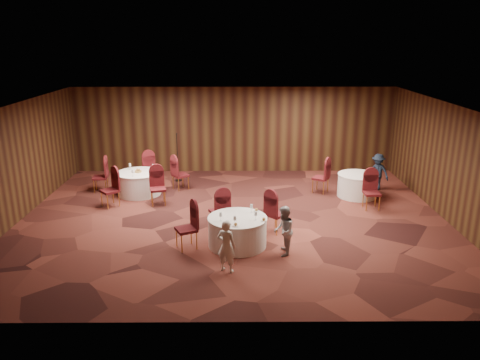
{
  "coord_description": "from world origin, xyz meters",
  "views": [
    {
      "loc": [
        0.1,
        -12.34,
        4.94
      ],
      "look_at": [
        0.2,
        0.2,
        1.1
      ],
      "focal_mm": 35.0,
      "sensor_mm": 36.0,
      "label": 1
    }
  ],
  "objects_px": {
    "table_left": "(139,183)",
    "mic_stand": "(178,167)",
    "woman_b": "(284,231)",
    "man_c": "(378,172)",
    "table_right": "(357,185)",
    "table_main": "(237,231)",
    "woman_a": "(227,246)"
  },
  "relations": [
    {
      "from": "table_main",
      "to": "table_left",
      "type": "height_order",
      "value": "same"
    },
    {
      "from": "table_right",
      "to": "table_left",
      "type": "bearing_deg",
      "value": 177.7
    },
    {
      "from": "table_left",
      "to": "man_c",
      "type": "relative_size",
      "value": 1.16
    },
    {
      "from": "woman_b",
      "to": "table_left",
      "type": "bearing_deg",
      "value": -129.36
    },
    {
      "from": "woman_b",
      "to": "man_c",
      "type": "relative_size",
      "value": 0.97
    },
    {
      "from": "table_left",
      "to": "woman_b",
      "type": "height_order",
      "value": "woman_b"
    },
    {
      "from": "table_main",
      "to": "mic_stand",
      "type": "xyz_separation_m",
      "value": [
        -2.11,
        5.47,
        0.14
      ]
    },
    {
      "from": "woman_a",
      "to": "man_c",
      "type": "bearing_deg",
      "value": -104.87
    },
    {
      "from": "table_main",
      "to": "man_c",
      "type": "xyz_separation_m",
      "value": [
        4.72,
        4.42,
        0.24
      ]
    },
    {
      "from": "table_main",
      "to": "table_left",
      "type": "xyz_separation_m",
      "value": [
        -3.21,
        4.0,
        0.0
      ]
    },
    {
      "from": "woman_a",
      "to": "table_main",
      "type": "bearing_deg",
      "value": -74.23
    },
    {
      "from": "mic_stand",
      "to": "man_c",
      "type": "xyz_separation_m",
      "value": [
        6.83,
        -1.05,
        0.1
      ]
    },
    {
      "from": "table_left",
      "to": "mic_stand",
      "type": "bearing_deg",
      "value": 53.24
    },
    {
      "from": "woman_b",
      "to": "man_c",
      "type": "height_order",
      "value": "man_c"
    },
    {
      "from": "table_main",
      "to": "man_c",
      "type": "bearing_deg",
      "value": 43.1
    },
    {
      "from": "table_main",
      "to": "table_right",
      "type": "xyz_separation_m",
      "value": [
        3.88,
        3.71,
        -0.0
      ]
    },
    {
      "from": "man_c",
      "to": "mic_stand",
      "type": "bearing_deg",
      "value": -146.07
    },
    {
      "from": "table_left",
      "to": "woman_b",
      "type": "xyz_separation_m",
      "value": [
        4.29,
        -4.5,
        0.22
      ]
    },
    {
      "from": "table_main",
      "to": "woman_a",
      "type": "relative_size",
      "value": 1.21
    },
    {
      "from": "woman_a",
      "to": "man_c",
      "type": "xyz_separation_m",
      "value": [
        4.96,
        5.75,
        0.02
      ]
    },
    {
      "from": "table_left",
      "to": "table_right",
      "type": "height_order",
      "value": "same"
    },
    {
      "from": "table_right",
      "to": "man_c",
      "type": "relative_size",
      "value": 1.04
    },
    {
      "from": "woman_b",
      "to": "man_c",
      "type": "xyz_separation_m",
      "value": [
        3.64,
        4.92,
        0.02
      ]
    },
    {
      "from": "mic_stand",
      "to": "man_c",
      "type": "distance_m",
      "value": 6.91
    },
    {
      "from": "woman_a",
      "to": "woman_b",
      "type": "xyz_separation_m",
      "value": [
        1.32,
        0.83,
        -0.0
      ]
    },
    {
      "from": "table_left",
      "to": "mic_stand",
      "type": "xyz_separation_m",
      "value": [
        1.1,
        1.47,
        0.14
      ]
    },
    {
      "from": "woman_a",
      "to": "man_c",
      "type": "height_order",
      "value": "man_c"
    },
    {
      "from": "table_left",
      "to": "woman_a",
      "type": "relative_size",
      "value": 1.19
    },
    {
      "from": "man_c",
      "to": "table_left",
      "type": "bearing_deg",
      "value": -134.29
    },
    {
      "from": "woman_a",
      "to": "woman_b",
      "type": "relative_size",
      "value": 1.0
    },
    {
      "from": "mic_stand",
      "to": "woman_b",
      "type": "bearing_deg",
      "value": -61.87
    },
    {
      "from": "table_left",
      "to": "mic_stand",
      "type": "distance_m",
      "value": 1.84
    }
  ]
}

